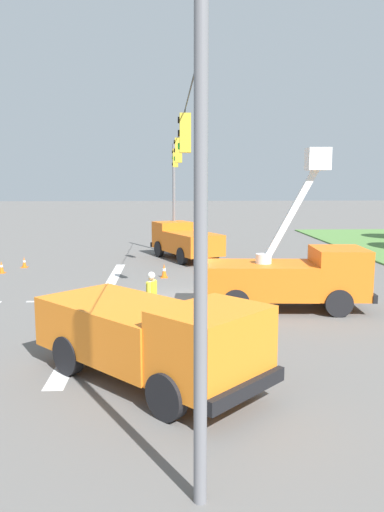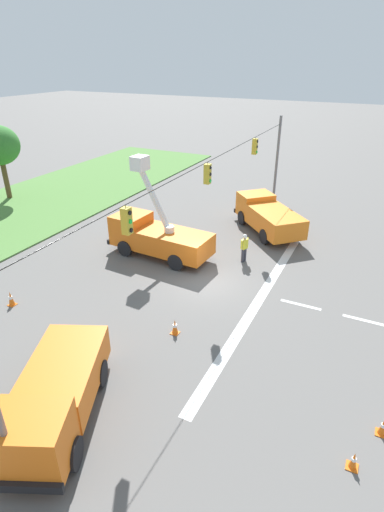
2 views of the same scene
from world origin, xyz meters
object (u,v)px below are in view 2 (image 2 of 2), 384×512
(traffic_cone_mid_right, at_px, (175,327))
(utility_truck_support_far, at_px, (268,215))
(traffic_cone_mid_left, at_px, (383,427))
(road_worker, at_px, (244,246))
(traffic_cone_foreground_right, at_px, (354,461))
(utility_truck_support_near, at_px, (54,396))
(utility_truck_bucket_lift, at_px, (157,235))
(traffic_cone_foreground_left, at_px, (11,299))

(traffic_cone_mid_right, bearing_deg, utility_truck_support_far, -1.16)
(traffic_cone_mid_left, bearing_deg, utility_truck_support_far, 29.41)
(road_worker, relative_size, traffic_cone_mid_right, 2.45)
(road_worker, distance_m, traffic_cone_mid_left, 12.69)
(utility_truck_support_far, xyz_separation_m, traffic_cone_foreground_right, (-16.46, -7.61, -0.88))
(utility_truck_support_near, bearing_deg, utility_truck_support_far, -4.53)
(road_worker, height_order, traffic_cone_mid_right, road_worker)
(utility_truck_bucket_lift, height_order, utility_truck_support_near, utility_truck_bucket_lift)
(utility_truck_support_far, height_order, road_worker, utility_truck_support_far)
(traffic_cone_foreground_right, distance_m, traffic_cone_mid_left, 1.83)
(utility_truck_support_near, distance_m, traffic_cone_foreground_right, 9.53)
(traffic_cone_foreground_left, relative_size, traffic_cone_mid_right, 1.05)
(traffic_cone_mid_left, distance_m, traffic_cone_mid_right, 8.75)
(utility_truck_bucket_lift, xyz_separation_m, utility_truck_support_far, (6.67, -4.96, -0.17))
(traffic_cone_foreground_right, height_order, traffic_cone_mid_right, traffic_cone_mid_right)
(utility_truck_bucket_lift, bearing_deg, traffic_cone_mid_right, -143.83)
(traffic_cone_foreground_right, bearing_deg, utility_truck_bucket_lift, 52.10)
(traffic_cone_foreground_left, distance_m, traffic_cone_mid_right, 8.50)
(road_worker, height_order, traffic_cone_foreground_left, road_worker)
(road_worker, bearing_deg, traffic_cone_foreground_left, 137.61)
(utility_truck_bucket_lift, distance_m, traffic_cone_mid_right, 8.02)
(utility_truck_support_near, xyz_separation_m, traffic_cone_mid_right, (5.97, -1.25, -0.80))
(utility_truck_bucket_lift, bearing_deg, utility_truck_support_near, -164.44)
(utility_truck_support_near, bearing_deg, traffic_cone_foreground_right, -74.04)
(traffic_cone_mid_right, bearing_deg, traffic_cone_foreground_right, -113.12)
(road_worker, bearing_deg, utility_truck_support_near, 173.34)
(utility_truck_support_near, distance_m, traffic_cone_mid_left, 10.76)
(utility_truck_support_near, relative_size, road_worker, 3.58)
(traffic_cone_foreground_left, bearing_deg, traffic_cone_mid_right, -79.23)
(traffic_cone_mid_right, bearing_deg, utility_truck_support_near, 168.22)
(utility_truck_support_far, height_order, traffic_cone_mid_right, utility_truck_support_far)
(utility_truck_bucket_lift, relative_size, utility_truck_support_near, 1.04)
(traffic_cone_foreground_left, xyz_separation_m, traffic_cone_mid_left, (-0.09, -16.94, -0.06))
(utility_truck_support_near, height_order, traffic_cone_foreground_left, utility_truck_support_near)
(utility_truck_support_far, bearing_deg, traffic_cone_mid_right, 178.84)
(utility_truck_support_far, xyz_separation_m, road_worker, (-5.12, -0.12, -0.18))
(traffic_cone_foreground_left, bearing_deg, utility_truck_support_near, -121.69)
(utility_truck_bucket_lift, xyz_separation_m, traffic_cone_mid_left, (-8.11, -13.29, -1.02))
(traffic_cone_foreground_left, distance_m, traffic_cone_foreground_right, 16.32)
(utility_truck_support_near, xyz_separation_m, traffic_cone_foreground_right, (2.61, -9.12, -0.87))
(utility_truck_support_far, bearing_deg, traffic_cone_foreground_right, -155.18)
(road_worker, xyz_separation_m, traffic_cone_foreground_right, (-11.34, -7.49, -0.71))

